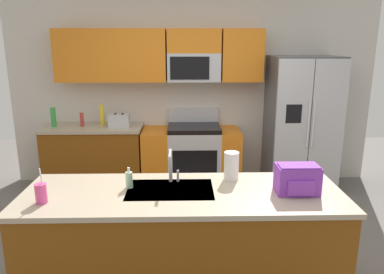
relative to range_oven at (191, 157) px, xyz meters
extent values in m
plane|color=#66605B|center=(0.02, -1.80, -0.44)|extent=(9.00, 9.00, 0.00)
cube|color=beige|center=(0.02, 0.35, 0.86)|extent=(5.20, 0.10, 2.60)
cube|color=orange|center=(-1.48, 0.14, 1.41)|extent=(0.70, 0.32, 0.70)
cube|color=orange|center=(-0.73, 0.14, 1.41)|extent=(0.79, 0.32, 0.70)
cube|color=orange|center=(0.70, 0.14, 1.41)|extent=(0.55, 0.32, 0.70)
cube|color=#B7BABF|center=(0.04, 0.14, 1.25)|extent=(0.72, 0.32, 0.38)
cube|color=black|center=(-0.02, -0.03, 1.25)|extent=(0.52, 0.01, 0.30)
cube|color=orange|center=(0.04, 0.14, 1.60)|extent=(0.72, 0.32, 0.32)
cube|color=brown|center=(-1.36, 0.00, -0.01)|extent=(1.33, 0.60, 0.86)
cube|color=tan|center=(-1.36, 0.00, 0.44)|extent=(1.36, 0.63, 0.04)
cube|color=#B7BABF|center=(0.04, 0.00, -0.02)|extent=(0.72, 0.60, 0.84)
cube|color=black|center=(0.04, -0.31, 0.01)|extent=(0.60, 0.01, 0.36)
cube|color=black|center=(0.04, 0.00, 0.43)|extent=(0.72, 0.60, 0.06)
cube|color=#B7BABF|center=(0.04, 0.27, 0.56)|extent=(0.72, 0.06, 0.20)
cube|color=orange|center=(-0.50, 0.00, -0.02)|extent=(0.36, 0.60, 0.84)
cube|color=orange|center=(0.54, 0.00, -0.02)|extent=(0.28, 0.60, 0.84)
cube|color=#4C4F54|center=(1.51, -0.05, 0.48)|extent=(0.90, 0.70, 1.85)
cube|color=#B7BABF|center=(1.29, -0.42, 0.48)|extent=(0.44, 0.04, 1.81)
cube|color=#B7BABF|center=(1.74, -0.42, 0.48)|extent=(0.44, 0.04, 1.81)
cylinder|color=silver|center=(1.48, -0.45, 0.57)|extent=(0.02, 0.02, 0.60)
cylinder|color=silver|center=(1.54, -0.45, 0.57)|extent=(0.02, 0.02, 0.60)
cube|color=black|center=(1.29, -0.44, 0.70)|extent=(0.20, 0.00, 0.24)
cube|color=brown|center=(-0.12, -2.32, -0.01)|extent=(2.46, 0.80, 0.86)
cube|color=tan|center=(-0.12, -2.32, 0.44)|extent=(2.50, 0.84, 0.04)
cube|color=#B7BABF|center=(-0.22, -2.27, 0.44)|extent=(0.68, 0.44, 0.03)
cube|color=#B7BABF|center=(-0.99, -0.05, 0.55)|extent=(0.28, 0.16, 0.18)
cube|color=black|center=(-1.04, -0.05, 0.63)|extent=(0.03, 0.11, 0.01)
cube|color=black|center=(-0.94, -0.05, 0.63)|extent=(0.03, 0.11, 0.01)
cylinder|color=#B2332D|center=(-1.50, 0.00, 0.55)|extent=(0.05, 0.05, 0.19)
cylinder|color=green|center=(-1.89, -0.02, 0.59)|extent=(0.07, 0.07, 0.27)
cylinder|color=yellow|center=(-1.24, 0.06, 0.60)|extent=(0.06, 0.06, 0.29)
cylinder|color=#B7BABF|center=(-0.22, -2.10, 0.60)|extent=(0.03, 0.03, 0.28)
cylinder|color=#B7BABF|center=(-0.22, -2.20, 0.73)|extent=(0.02, 0.20, 0.02)
cylinder|color=#B7BABF|center=(-0.16, -2.10, 0.51)|extent=(0.02, 0.02, 0.10)
cylinder|color=#EA4C93|center=(-1.14, -2.50, 0.53)|extent=(0.08, 0.08, 0.15)
cylinder|color=white|center=(-1.13, -2.50, 0.65)|extent=(0.01, 0.03, 0.14)
cylinder|color=#A5D8B2|center=(-0.55, -2.23, 0.52)|extent=(0.06, 0.06, 0.13)
cylinder|color=white|center=(-0.55, -2.23, 0.61)|extent=(0.02, 0.02, 0.04)
cylinder|color=white|center=(0.29, -2.06, 0.58)|extent=(0.12, 0.12, 0.24)
cube|color=purple|center=(0.76, -2.36, 0.57)|extent=(0.32, 0.20, 0.22)
cube|color=#702F97|center=(0.76, -2.38, 0.67)|extent=(0.30, 0.14, 0.03)
cube|color=purple|center=(0.76, -2.46, 0.54)|extent=(0.20, 0.03, 0.11)
camera|label=1|loc=(-0.11, -4.99, 1.59)|focal=34.49mm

